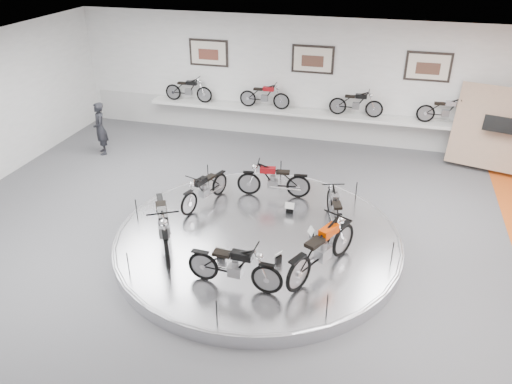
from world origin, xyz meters
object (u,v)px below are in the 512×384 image
(bike_c, at_px, (205,188))
(bike_d, at_px, (163,224))
(visitor, at_px, (100,129))
(bike_a, at_px, (335,209))
(display_platform, at_px, (258,240))
(bike_e, at_px, (234,266))
(shelf, at_px, (309,113))
(bike_b, at_px, (274,180))
(bike_f, at_px, (323,248))

(bike_c, distance_m, bike_d, 1.98)
(visitor, bearing_deg, bike_a, 32.62)
(display_platform, relative_size, bike_e, 3.93)
(bike_d, bearing_deg, visitor, -166.41)
(shelf, xyz_separation_m, bike_b, (-0.08, -4.55, -0.23))
(bike_a, xyz_separation_m, bike_c, (-3.22, 0.15, -0.00))
(display_platform, height_order, bike_e, bike_e)
(display_platform, bearing_deg, visitor, 148.60)
(bike_a, xyz_separation_m, bike_e, (-1.55, -2.71, 0.03))
(bike_b, height_order, bike_c, bike_b)
(shelf, relative_size, bike_b, 6.92)
(bike_a, bearing_deg, bike_e, 132.85)
(visitor, bearing_deg, bike_e, 10.93)
(bike_f, height_order, visitor, visitor)
(bike_c, bearing_deg, bike_b, 137.45)
(bike_b, relative_size, bike_c, 1.05)
(bike_e, bearing_deg, bike_c, 123.43)
(bike_a, height_order, bike_f, bike_f)
(bike_b, distance_m, bike_c, 1.77)
(bike_a, distance_m, bike_b, 1.97)
(bike_d, distance_m, visitor, 6.39)
(shelf, height_order, visitor, visitor)
(bike_b, distance_m, bike_f, 3.29)
(display_platform, bearing_deg, bike_e, -88.55)
(display_platform, xyz_separation_m, bike_e, (0.05, -1.88, 0.63))
(bike_b, bearing_deg, bike_c, 21.82)
(bike_c, distance_m, bike_f, 3.76)
(bike_c, relative_size, bike_d, 0.79)
(shelf, xyz_separation_m, visitor, (-6.12, -2.66, -0.17))
(shelf, relative_size, bike_a, 7.23)
(shelf, xyz_separation_m, bike_e, (0.05, -8.28, -0.22))
(shelf, distance_m, bike_e, 8.28)
(bike_f, bearing_deg, bike_e, 146.56)
(bike_a, distance_m, bike_f, 1.82)
(display_platform, distance_m, bike_b, 1.95)
(bike_a, relative_size, visitor, 0.91)
(bike_c, height_order, bike_f, bike_f)
(display_platform, height_order, visitor, visitor)
(display_platform, bearing_deg, bike_c, 148.82)
(bike_a, relative_size, bike_c, 1.00)
(bike_f, xyz_separation_m, visitor, (-7.70, 4.72, -0.03))
(bike_a, relative_size, bike_f, 0.80)
(bike_a, height_order, bike_c, bike_a)
(bike_b, xyz_separation_m, bike_e, (0.13, -3.73, 0.01))
(bike_e, xyz_separation_m, visitor, (-6.17, 5.62, 0.05))
(bike_b, xyz_separation_m, visitor, (-6.04, 1.89, 0.07))
(bike_f, bearing_deg, bike_b, 56.76)
(visitor, bearing_deg, shelf, 76.77)
(bike_b, relative_size, visitor, 0.95)
(shelf, bearing_deg, bike_a, -73.99)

